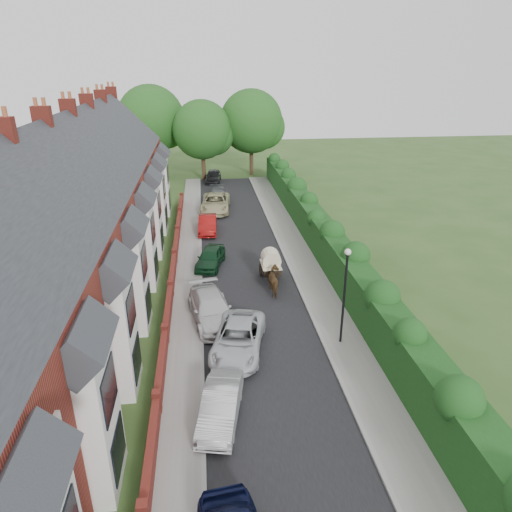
% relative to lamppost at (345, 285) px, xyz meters
% --- Properties ---
extents(ground, '(140.00, 140.00, 0.00)m').
position_rel_lamppost_xyz_m(ground, '(-3.40, -4.00, -3.30)').
color(ground, '#2D4C1E').
rests_on(ground, ground).
extents(road, '(6.00, 58.00, 0.02)m').
position_rel_lamppost_xyz_m(road, '(-3.90, 7.00, -3.29)').
color(road, black).
rests_on(road, ground).
extents(pavement_hedge_side, '(2.20, 58.00, 0.12)m').
position_rel_lamppost_xyz_m(pavement_hedge_side, '(0.20, 7.00, -3.24)').
color(pavement_hedge_side, gray).
rests_on(pavement_hedge_side, ground).
extents(pavement_house_side, '(1.70, 58.00, 0.12)m').
position_rel_lamppost_xyz_m(pavement_house_side, '(-7.75, 7.00, -3.24)').
color(pavement_house_side, gray).
rests_on(pavement_house_side, ground).
extents(kerb_hedge_side, '(0.18, 58.00, 0.13)m').
position_rel_lamppost_xyz_m(kerb_hedge_side, '(-0.85, 7.00, -3.23)').
color(kerb_hedge_side, gray).
rests_on(kerb_hedge_side, ground).
extents(kerb_house_side, '(0.18, 58.00, 0.13)m').
position_rel_lamppost_xyz_m(kerb_house_side, '(-6.95, 7.00, -3.23)').
color(kerb_house_side, gray).
rests_on(kerb_house_side, ground).
extents(hedge, '(2.10, 58.00, 2.85)m').
position_rel_lamppost_xyz_m(hedge, '(2.00, 7.00, -1.70)').
color(hedge, '#113714').
rests_on(hedge, ground).
extents(terrace_row, '(9.05, 40.50, 11.50)m').
position_rel_lamppost_xyz_m(terrace_row, '(-14.27, 5.98, 1.18)').
color(terrace_row, maroon).
rests_on(terrace_row, ground).
extents(garden_wall_row, '(0.35, 40.35, 1.10)m').
position_rel_lamppost_xyz_m(garden_wall_row, '(-8.75, 6.00, -2.84)').
color(garden_wall_row, maroon).
rests_on(garden_wall_row, ground).
extents(lamppost, '(0.32, 0.32, 5.16)m').
position_rel_lamppost_xyz_m(lamppost, '(0.00, 0.00, 0.00)').
color(lamppost, black).
rests_on(lamppost, ground).
extents(tree_far_left, '(7.14, 6.80, 9.29)m').
position_rel_lamppost_xyz_m(tree_far_left, '(-6.05, 36.08, 2.41)').
color(tree_far_left, '#332316').
rests_on(tree_far_left, ground).
extents(tree_far_right, '(7.98, 7.60, 10.31)m').
position_rel_lamppost_xyz_m(tree_far_right, '(-0.01, 38.08, 3.02)').
color(tree_far_right, '#332316').
rests_on(tree_far_right, ground).
extents(tree_far_back, '(8.40, 8.00, 10.82)m').
position_rel_lamppost_xyz_m(tree_far_back, '(-11.99, 39.08, 3.32)').
color(tree_far_back, '#332316').
rests_on(tree_far_back, ground).
extents(car_silver_a, '(2.16, 4.19, 1.31)m').
position_rel_lamppost_xyz_m(car_silver_a, '(-6.23, -4.60, -2.64)').
color(car_silver_a, '#AFAEB3').
rests_on(car_silver_a, ground).
extents(car_silver_b, '(3.36, 5.39, 1.39)m').
position_rel_lamppost_xyz_m(car_silver_b, '(-5.16, -0.03, -2.60)').
color(car_silver_b, silver).
rests_on(car_silver_b, ground).
extents(car_white, '(2.89, 5.30, 1.46)m').
position_rel_lamppost_xyz_m(car_white, '(-6.40, 3.00, -2.57)').
color(car_white, silver).
rests_on(car_white, ground).
extents(car_green, '(2.50, 4.20, 1.34)m').
position_rel_lamppost_xyz_m(car_green, '(-6.26, 10.28, -2.63)').
color(car_green, '#0F321A').
rests_on(car_green, ground).
extents(car_red, '(1.62, 4.21, 1.37)m').
position_rel_lamppost_xyz_m(car_red, '(-6.31, 17.31, -2.61)').
color(car_red, maroon).
rests_on(car_red, ground).
extents(car_beige, '(3.16, 5.91, 1.58)m').
position_rel_lamppost_xyz_m(car_beige, '(-5.46, 23.12, -2.51)').
color(car_beige, '#BBB487').
rests_on(car_beige, ground).
extents(car_grey, '(1.92, 4.51, 1.30)m').
position_rel_lamppost_xyz_m(car_grey, '(-5.00, 26.37, -2.65)').
color(car_grey, '#515458').
rests_on(car_grey, ground).
extents(car_black, '(2.14, 4.39, 1.44)m').
position_rel_lamppost_xyz_m(car_black, '(-5.32, 34.60, -2.58)').
color(car_black, black).
rests_on(car_black, ground).
extents(horse, '(1.03, 1.96, 1.60)m').
position_rel_lamppost_xyz_m(horse, '(-2.41, 5.78, -2.50)').
color(horse, '#51371D').
rests_on(horse, ground).
extents(horse_cart, '(1.28, 2.84, 2.05)m').
position_rel_lamppost_xyz_m(horse_cart, '(-2.41, 7.82, -2.13)').
color(horse_cart, black).
rests_on(horse_cart, ground).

